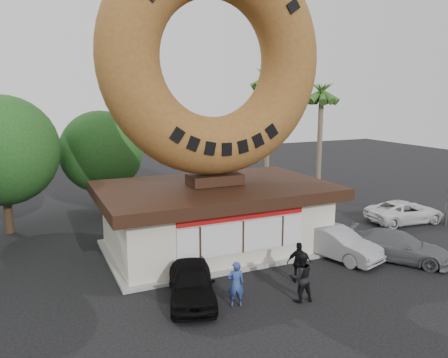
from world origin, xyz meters
name	(u,v)px	position (x,y,z in m)	size (l,w,h in m)	color
ground	(277,298)	(0.00, 0.00, 0.00)	(90.00, 90.00, 0.00)	black
donut_shop	(215,215)	(0.00, 5.98, 1.77)	(11.20, 7.20, 3.80)	beige
giant_donut	(214,59)	(0.00, 6.00, 9.25)	(10.89, 10.89, 2.78)	brown
tree_west	(2,151)	(-9.50, 13.00, 4.64)	(6.00, 6.00, 7.65)	#473321
tree_mid	(101,152)	(-4.00, 15.00, 4.02)	(5.20, 5.20, 6.63)	#473321
palm_near	(268,83)	(7.50, 14.00, 8.41)	(2.60, 2.60, 9.75)	#726651
palm_far	(322,96)	(11.00, 12.50, 7.48)	(2.60, 2.60, 8.75)	#726651
street_lamp	(131,142)	(-1.86, 16.00, 4.48)	(2.11, 0.20, 8.00)	#59595E
person_left	(236,284)	(-1.69, 0.12, 0.86)	(0.63, 0.41, 1.72)	navy
person_center	(301,277)	(0.68, -0.54, 0.97)	(0.94, 0.73, 1.93)	black
person_right	(299,262)	(1.58, 0.91, 0.85)	(1.00, 0.42, 1.71)	black
car_black	(191,282)	(-3.00, 1.25, 0.71)	(1.68, 4.18, 1.42)	black
car_silver	(336,243)	(4.75, 2.52, 0.72)	(1.52, 4.37, 1.44)	gray
car_grey	(398,246)	(7.17, 1.04, 0.67)	(1.88, 4.63, 1.34)	slate
car_white	(405,212)	(12.20, 5.42, 0.66)	(2.19, 4.75, 1.32)	silver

